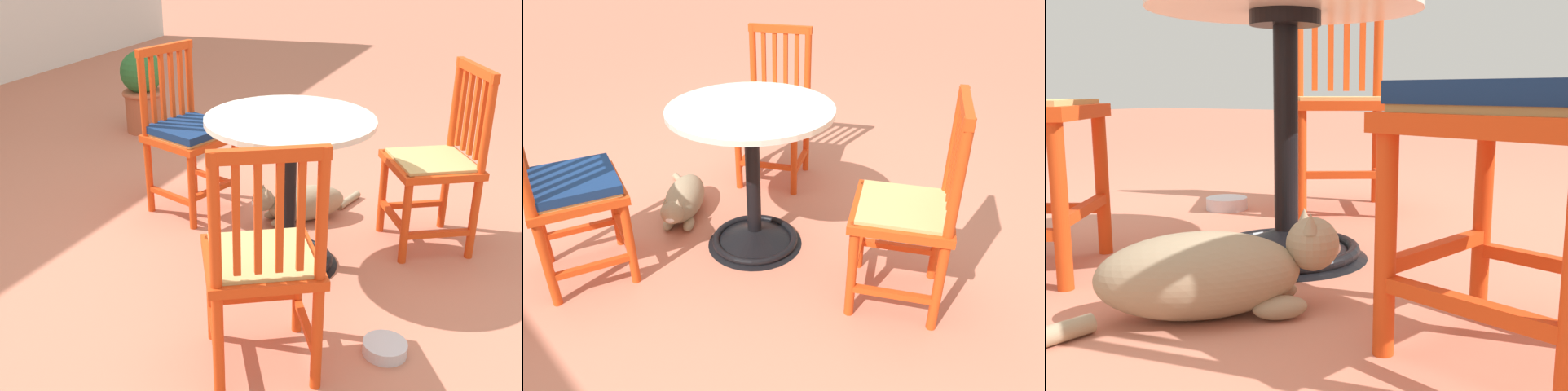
% 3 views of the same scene
% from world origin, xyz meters
% --- Properties ---
extents(ground_plane, '(24.00, 24.00, 0.00)m').
position_xyz_m(ground_plane, '(0.00, 0.00, 0.00)').
color(ground_plane, '#C6755B').
extents(cafe_table, '(0.76, 0.76, 0.73)m').
position_xyz_m(cafe_table, '(-0.06, -0.05, 0.28)').
color(cafe_table, black).
rests_on(cafe_table, ground_plane).
extents(orange_chair_tucked_in, '(0.49, 0.49, 0.91)m').
position_xyz_m(orange_chair_tucked_in, '(0.29, 0.69, 0.45)').
color(orange_chair_tucked_in, '#D64214').
rests_on(orange_chair_tucked_in, ground_plane).
extents(orange_chair_at_corner, '(0.55, 0.55, 0.91)m').
position_xyz_m(orange_chair_at_corner, '(-0.81, -0.25, 0.43)').
color(orange_chair_at_corner, '#D64214').
rests_on(orange_chair_at_corner, ground_plane).
extents(orange_chair_by_planter, '(0.55, 0.55, 0.91)m').
position_xyz_m(orange_chair_by_planter, '(0.42, -0.63, 0.43)').
color(orange_chair_by_planter, '#D64214').
rests_on(orange_chair_by_planter, ground_plane).
extents(tabby_cat, '(0.63, 0.48, 0.23)m').
position_xyz_m(tabby_cat, '(0.41, 0.07, 0.10)').
color(tabby_cat, '#9E896B').
rests_on(tabby_cat, ground_plane).
extents(pet_water_bowl, '(0.17, 0.17, 0.05)m').
position_xyz_m(pet_water_bowl, '(-0.55, -0.65, 0.03)').
color(pet_water_bowl, silver).
rests_on(pet_water_bowl, ground_plane).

